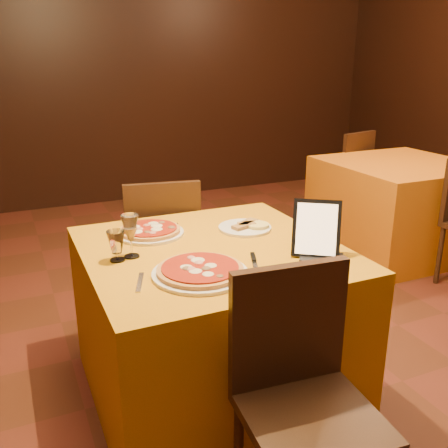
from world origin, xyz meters
name	(u,v)px	position (x,y,z in m)	size (l,w,h in m)	color
floor	(293,354)	(0.00, 0.00, -0.01)	(6.00, 7.00, 0.01)	#5E2D19
wall_back	(126,72)	(0.00, 3.50, 1.40)	(6.00, 0.01, 2.80)	black
main_table	(212,322)	(-0.53, -0.11, 0.38)	(1.10, 1.10, 0.75)	#C9820C
side_table	(397,207)	(1.61, 1.01, 0.38)	(1.10, 1.10, 0.75)	orange
chair_main_near	(312,418)	(-0.53, -0.93, 0.46)	(0.44, 0.44, 0.91)	black
chair_main_far	(160,249)	(-0.53, 0.69, 0.46)	(0.41, 0.41, 0.91)	black
chair_side_far	(340,178)	(1.61, 1.80, 0.46)	(0.38, 0.38, 0.91)	black
pizza_near	(200,272)	(-0.68, -0.37, 0.77)	(0.38, 0.38, 0.03)	white
pizza_far	(150,231)	(-0.73, 0.17, 0.77)	(0.32, 0.32, 0.03)	white
cutlet_dish	(245,227)	(-0.28, 0.05, 0.76)	(0.26, 0.26, 0.03)	white
wine_glass	(131,236)	(-0.88, -0.07, 0.84)	(0.08, 0.08, 0.19)	tan
water_glass	(116,246)	(-0.94, -0.09, 0.81)	(0.06, 0.06, 0.13)	white
tablet	(316,228)	(-0.16, -0.37, 0.87)	(0.20, 0.02, 0.24)	black
knife	(255,267)	(-0.45, -0.39, 0.75)	(0.23, 0.02, 0.01)	silver
fork_near	(140,282)	(-0.91, -0.34, 0.75)	(0.17, 0.02, 0.01)	#A6A7AD
fork_far	(179,228)	(-0.58, 0.19, 0.75)	(0.16, 0.02, 0.01)	silver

